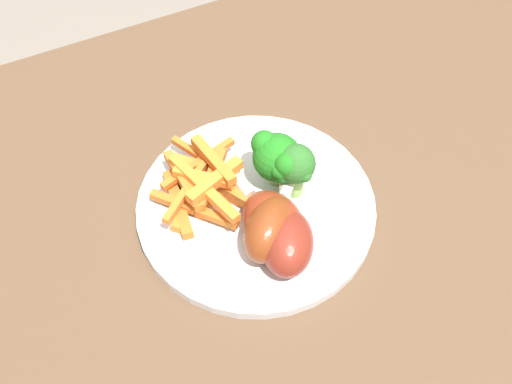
# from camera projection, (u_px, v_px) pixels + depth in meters

# --- Properties ---
(dining_table) EXTENTS (1.29, 0.80, 0.72)m
(dining_table) POSITION_uv_depth(u_px,v_px,m) (297.00, 286.00, 0.68)
(dining_table) COLOR brown
(dining_table) RESTS_ON ground_plane
(dinner_plate) EXTENTS (0.25, 0.25, 0.01)m
(dinner_plate) POSITION_uv_depth(u_px,v_px,m) (256.00, 207.00, 0.63)
(dinner_plate) COLOR silver
(dinner_plate) RESTS_ON dining_table
(broccoli_floret_front) EXTENTS (0.04, 0.04, 0.07)m
(broccoli_floret_front) POSITION_uv_depth(u_px,v_px,m) (295.00, 167.00, 0.60)
(broccoli_floret_front) COLOR #87B752
(broccoli_floret_front) RESTS_ON dinner_plate
(broccoli_floret_middle) EXTENTS (0.05, 0.06, 0.06)m
(broccoli_floret_middle) POSITION_uv_depth(u_px,v_px,m) (277.00, 157.00, 0.60)
(broccoli_floret_middle) COLOR #73B753
(broccoli_floret_middle) RESTS_ON dinner_plate
(carrot_fries_pile) EXTENTS (0.11, 0.13, 0.04)m
(carrot_fries_pile) POSITION_uv_depth(u_px,v_px,m) (203.00, 185.00, 0.61)
(carrot_fries_pile) COLOR orange
(carrot_fries_pile) RESTS_ON dinner_plate
(chicken_drumstick_near) EXTENTS (0.11, 0.11, 0.05)m
(chicken_drumstick_near) POSITION_uv_depth(u_px,v_px,m) (271.00, 225.00, 0.58)
(chicken_drumstick_near) COLOR #5A200D
(chicken_drumstick_near) RESTS_ON dinner_plate
(chicken_drumstick_far) EXTENTS (0.09, 0.12, 0.05)m
(chicken_drumstick_far) POSITION_uv_depth(u_px,v_px,m) (287.00, 239.00, 0.57)
(chicken_drumstick_far) COLOR #5A1810
(chicken_drumstick_far) RESTS_ON dinner_plate
(chicken_drumstick_extra) EXTENTS (0.06, 0.12, 0.05)m
(chicken_drumstick_extra) POSITION_uv_depth(u_px,v_px,m) (271.00, 219.00, 0.58)
(chicken_drumstick_extra) COLOR #621D0F
(chicken_drumstick_extra) RESTS_ON dinner_plate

